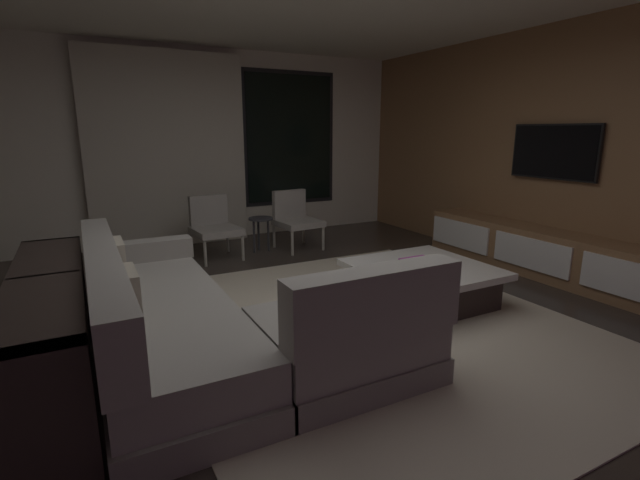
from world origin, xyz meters
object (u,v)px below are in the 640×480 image
object	(u,v)px
accent_chair_near_window	(295,216)
mounted_tv	(554,152)
book_stack_on_coffee_table	(416,261)
sectional_couch	(207,323)
console_table_behind_couch	(52,326)
accent_chair_by_curtain	(213,224)
side_stool	(261,224)
media_console	(548,255)
coffee_table	(422,284)

from	to	relation	value
accent_chair_near_window	mounted_tv	distance (m)	3.22
mounted_tv	book_stack_on_coffee_table	bearing A→B (deg)	-177.94
sectional_couch	book_stack_on_coffee_table	size ratio (longest dim) A/B	8.56
sectional_couch	console_table_behind_couch	xyz separation A→B (m)	(-0.91, 0.13, 0.12)
accent_chair_by_curtain	mounted_tv	size ratio (longest dim) A/B	0.76
book_stack_on_coffee_table	console_table_behind_couch	distance (m)	2.96
accent_chair_by_curtain	side_stool	bearing A→B (deg)	-0.14
sectional_couch	media_console	xyz separation A→B (m)	(3.77, 0.16, -0.04)
coffee_table	accent_chair_by_curtain	world-z (taller)	accent_chair_by_curtain
accent_chair_by_curtain	console_table_behind_couch	size ratio (longest dim) A/B	0.37
side_stool	sectional_couch	bearing A→B (deg)	-117.61
book_stack_on_coffee_table	mounted_tv	bearing A→B (deg)	2.06
side_stool	media_console	distance (m)	3.45
coffee_table	accent_chair_by_curtain	distance (m)	2.79
accent_chair_by_curtain	console_table_behind_couch	distance (m)	3.05
media_console	side_stool	bearing A→B (deg)	133.37
coffee_table	mounted_tv	world-z (taller)	mounted_tv
coffee_table	accent_chair_by_curtain	size ratio (longest dim) A/B	1.49
accent_chair_near_window	media_console	size ratio (longest dim) A/B	0.25
book_stack_on_coffee_table	mounted_tv	size ratio (longest dim) A/B	0.29
coffee_table	accent_chair_near_window	distance (m)	2.47
coffee_table	media_console	world-z (taller)	media_console
book_stack_on_coffee_table	accent_chair_near_window	size ratio (longest dim) A/B	0.37
sectional_couch	accent_chair_by_curtain	bearing A→B (deg)	73.94
accent_chair_near_window	side_stool	world-z (taller)	accent_chair_near_window
media_console	console_table_behind_couch	bearing A→B (deg)	-179.66
accent_chair_by_curtain	side_stool	world-z (taller)	accent_chair_by_curtain
coffee_table	mounted_tv	size ratio (longest dim) A/B	1.13
accent_chair_near_window	side_stool	distance (m)	0.50
accent_chair_near_window	side_stool	bearing A→B (deg)	177.97
coffee_table	book_stack_on_coffee_table	size ratio (longest dim) A/B	3.97
media_console	accent_chair_near_window	bearing A→B (deg)	127.02
media_console	console_table_behind_couch	world-z (taller)	console_table_behind_couch
sectional_couch	media_console	bearing A→B (deg)	2.40
media_console	mounted_tv	size ratio (longest dim) A/B	3.03
sectional_couch	coffee_table	world-z (taller)	sectional_couch
book_stack_on_coffee_table	accent_chair_near_window	bearing A→B (deg)	93.74
console_table_behind_couch	sectional_couch	bearing A→B (deg)	-8.10
mounted_tv	accent_chair_by_curtain	bearing A→B (deg)	143.96
accent_chair_near_window	console_table_behind_couch	distance (m)	3.77
sectional_couch	accent_chair_near_window	xyz separation A→B (m)	(1.89, 2.65, 0.14)
side_stool	book_stack_on_coffee_table	bearing A→B (deg)	-74.81
media_console	book_stack_on_coffee_table	bearing A→B (deg)	175.70
console_table_behind_couch	book_stack_on_coffee_table	bearing A→B (deg)	3.05
media_console	mounted_tv	distance (m)	1.13
side_stool	mounted_tv	world-z (taller)	mounted_tv
book_stack_on_coffee_table	mounted_tv	xyz separation A→B (m)	(1.91, 0.07, 0.97)
accent_chair_near_window	book_stack_on_coffee_table	bearing A→B (deg)	-86.26
accent_chair_by_curtain	media_console	world-z (taller)	accent_chair_by_curtain
side_stool	media_console	world-z (taller)	media_console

